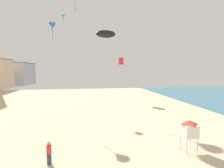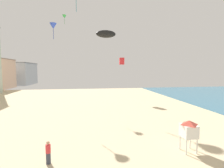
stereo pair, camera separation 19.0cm
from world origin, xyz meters
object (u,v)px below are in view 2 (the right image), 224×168
object	(u,v)px
kite_red_box	(122,61)
kite_black_parafoil	(106,34)
kite_flyer	(48,151)
lifeguard_stand	(189,129)
kite_blue_delta	(53,26)
kite_green_delta	(64,17)

from	to	relation	value
kite_red_box	kite_black_parafoil	bearing A→B (deg)	-107.38
kite_flyer	kite_red_box	distance (m)	27.31
lifeguard_stand	kite_red_box	size ratio (longest dim) A/B	1.73
kite_flyer	kite_black_parafoil	size ratio (longest dim) A/B	0.74
kite_blue_delta	kite_flyer	bearing A→B (deg)	-81.31
lifeguard_stand	kite_black_parafoil	xyz separation A→B (m)	(-5.86, 7.21, 8.78)
kite_green_delta	kite_blue_delta	bearing A→B (deg)	-93.11
kite_green_delta	kite_flyer	bearing A→B (deg)	-85.74
kite_red_box	kite_green_delta	xyz separation A→B (m)	(-11.83, -0.86, 8.61)
kite_red_box	kite_flyer	bearing A→B (deg)	-112.61
kite_flyer	kite_green_delta	xyz separation A→B (m)	(-1.74, 23.35, 16.18)
kite_flyer	kite_green_delta	world-z (taller)	kite_green_delta
kite_blue_delta	kite_green_delta	size ratio (longest dim) A/B	1.29
kite_flyer	kite_black_parafoil	xyz separation A→B (m)	(4.85, 7.50, 9.70)
kite_blue_delta	kite_black_parafoil	world-z (taller)	kite_blue_delta
kite_blue_delta	kite_black_parafoil	size ratio (longest dim) A/B	1.05
kite_flyer	kite_blue_delta	size ratio (longest dim) A/B	0.71
kite_flyer	kite_green_delta	size ratio (longest dim) A/B	0.92
kite_flyer	kite_red_box	bearing A→B (deg)	-116.74
kite_black_parafoil	kite_green_delta	distance (m)	18.36
kite_flyer	kite_green_delta	bearing A→B (deg)	-89.87
kite_flyer	kite_black_parafoil	world-z (taller)	kite_black_parafoil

